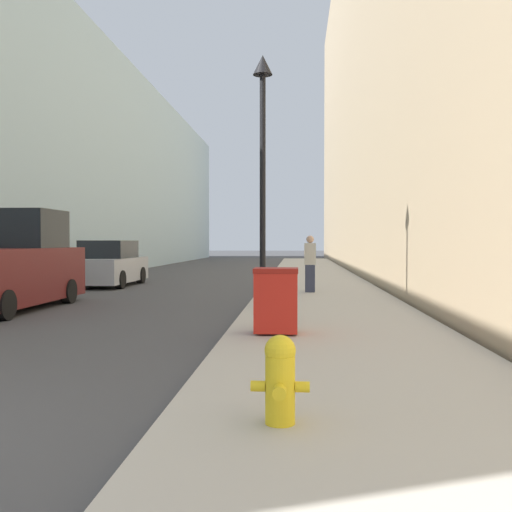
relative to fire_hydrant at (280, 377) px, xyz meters
The scene contains 9 objects.
sidewalk_right 16.75m from the fire_hydrant, 86.98° to the left, with size 3.86×60.00×0.12m.
building_left_glass 29.45m from the fire_hydrant, 121.43° to the left, with size 12.00×60.00×11.63m.
building_right_stone 28.27m from the fire_hydrant, 70.18° to the left, with size 12.00×60.00×21.87m.
fire_hydrant is the anchor object (origin of this frame).
trash_bin 4.64m from the fire_hydrant, 92.54° to the left, with size 0.72×0.62×1.08m.
lamppost 9.15m from the fire_hydrant, 94.45° to the left, with size 0.45×0.45×5.80m.
pickup_truck 10.89m from the fire_hydrant, 129.00° to the left, with size 2.13×5.33×2.44m.
parked_sedan_near 17.29m from the fire_hydrant, 113.15° to the left, with size 1.89×4.31×1.67m.
pedestrian_on_sidewalk 12.40m from the fire_hydrant, 87.58° to the left, with size 0.34×0.22×1.69m.
Camera 1 is at (4.74, -3.40, 1.63)m, focal length 40.00 mm.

